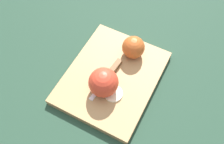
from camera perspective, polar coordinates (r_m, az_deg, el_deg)
name	(u,v)px	position (r m, az deg, el deg)	size (l,w,h in m)	color
ground_plane	(112,79)	(0.82, 0.00, -1.56)	(4.00, 4.00, 0.00)	#1E3828
cutting_board	(112,77)	(0.81, 0.00, -1.16)	(0.37, 0.32, 0.02)	#A37A4C
apple_half_left	(133,47)	(0.81, 4.65, 5.37)	(0.07, 0.07, 0.07)	#AD4C1E
apple_half_right	(104,82)	(0.73, -1.86, -2.28)	(0.09, 0.09, 0.09)	red
knife	(112,71)	(0.80, 0.01, 0.19)	(0.16, 0.06, 0.02)	silver
apple_slice	(113,93)	(0.76, 0.33, -4.70)	(0.05, 0.05, 0.01)	beige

